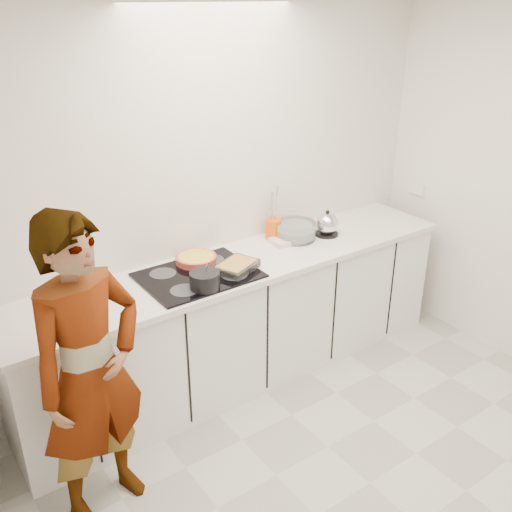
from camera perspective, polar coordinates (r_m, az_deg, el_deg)
floor at (r=3.56m, az=11.28°, el=-21.38°), size 3.60×3.20×0.00m
wall_back at (r=3.93m, az=-4.08°, el=6.23°), size 3.60×0.00×2.60m
base_cabinets at (r=4.05m, az=-1.32°, el=-6.64°), size 3.20×0.58×0.87m
countertop at (r=3.83m, az=-1.38°, el=-0.82°), size 3.24×0.64×0.04m
hob at (r=3.64m, az=-5.78°, el=-1.92°), size 0.72×0.54×0.01m
tart_dish at (r=3.79m, az=-6.01°, el=-0.27°), size 0.35×0.35×0.04m
saucepan at (r=3.45m, az=-5.15°, el=-2.42°), size 0.20×0.20×0.17m
baking_dish at (r=3.66m, az=-1.94°, el=-1.01°), size 0.32×0.28×0.05m
mixing_bowl at (r=4.16m, az=3.99°, el=2.48°), size 0.33×0.33×0.13m
tea_towel at (r=4.11m, az=3.01°, el=1.56°), size 0.22×0.16×0.04m
kettle at (r=4.25m, az=7.11°, el=3.14°), size 0.19×0.19×0.20m
utensil_crock at (r=4.17m, az=1.75°, el=2.73°), size 0.12×0.12×0.15m
cook at (r=2.97m, az=-16.20°, el=-11.21°), size 0.71×0.57×1.70m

